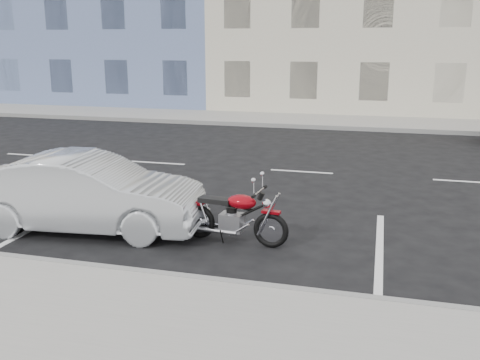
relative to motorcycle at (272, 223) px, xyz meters
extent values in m
plane|color=black|center=(1.69, 5.32, -0.43)|extent=(120.00, 120.00, 0.00)
cube|color=gray|center=(-3.31, 14.02, -0.35)|extent=(80.00, 3.40, 0.15)
cube|color=gray|center=(-3.31, -1.68, -0.35)|extent=(80.00, 0.12, 0.16)
cube|color=gray|center=(-3.31, 12.32, -0.35)|extent=(80.00, 0.12, 0.16)
torus|color=black|center=(0.63, -0.06, -0.15)|extent=(0.60, 0.15, 0.59)
torus|color=black|center=(-0.64, 0.06, -0.15)|extent=(0.60, 0.15, 0.59)
cube|color=maroon|center=(0.63, -0.06, 0.16)|extent=(0.31, 0.14, 0.04)
cube|color=maroon|center=(-0.67, 0.06, 0.18)|extent=(0.28, 0.17, 0.05)
cube|color=gray|center=(-0.04, 0.00, -0.09)|extent=(0.39, 0.30, 0.30)
ellipsoid|color=maroon|center=(0.13, -0.01, 0.28)|extent=(0.52, 0.35, 0.24)
cube|color=black|center=(-0.33, 0.03, 0.26)|extent=(0.57, 0.28, 0.08)
cylinder|color=silver|center=(0.43, -0.04, 0.48)|extent=(0.09, 0.62, 0.03)
sphere|color=silver|center=(0.55, -0.05, 0.30)|extent=(0.15, 0.15, 0.15)
cylinder|color=silver|center=(-0.34, -0.09, -0.23)|extent=(0.84, 0.15, 0.07)
cylinder|color=silver|center=(-0.32, 0.15, -0.23)|extent=(0.84, 0.15, 0.07)
cylinder|color=silver|center=(0.59, -0.06, 0.12)|extent=(0.34, 0.07, 0.70)
cylinder|color=black|center=(0.15, -0.01, 0.06)|extent=(0.71, 0.11, 0.43)
imported|color=#B8BDC1|center=(-3.31, 0.01, 0.25)|extent=(4.22, 1.85, 1.35)
camera|label=1|loc=(1.58, -7.97, 2.81)|focal=40.00mm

